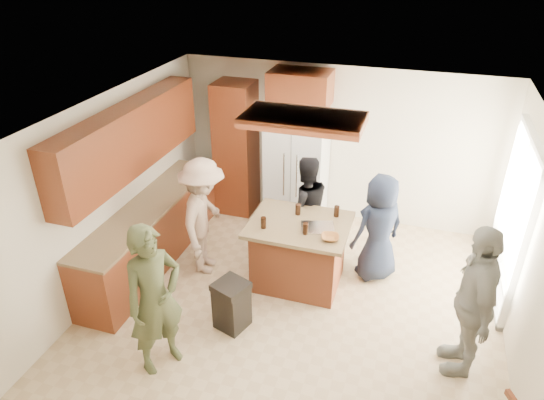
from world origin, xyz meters
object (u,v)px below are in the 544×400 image
(person_behind_right, at_px, (379,228))
(person_behind_left, at_px, (305,208))
(person_side_right, at_px, (473,301))
(kitchen_island, at_px, (298,253))
(person_front_left, at_px, (155,300))
(refrigerator, at_px, (297,170))
(trash_bin, at_px, (232,305))
(person_counter, at_px, (204,217))

(person_behind_right, bearing_deg, person_behind_left, -53.42)
(person_behind_left, distance_m, person_side_right, 2.66)
(person_side_right, xyz_separation_m, kitchen_island, (-2.06, 0.88, -0.42))
(person_behind_right, height_order, person_side_right, person_side_right)
(person_front_left, xyz_separation_m, person_behind_right, (2.02, 2.28, -0.11))
(refrigerator, distance_m, trash_bin, 2.71)
(person_counter, distance_m, trash_bin, 1.34)
(person_behind_left, relative_size, trash_bin, 2.46)
(person_front_left, relative_size, person_side_right, 0.98)
(person_side_right, distance_m, person_counter, 3.45)
(person_front_left, xyz_separation_m, refrigerator, (0.60, 3.40, 0.03))
(person_front_left, height_order, refrigerator, refrigerator)
(kitchen_island, xyz_separation_m, trash_bin, (-0.53, -1.06, -0.16))
(person_behind_left, bearing_deg, refrigerator, -100.85)
(person_front_left, height_order, person_counter, person_front_left)
(person_side_right, bearing_deg, trash_bin, -92.79)
(person_front_left, bearing_deg, refrigerator, 19.90)
(person_behind_right, height_order, person_counter, person_counter)
(trash_bin, bearing_deg, person_counter, 128.30)
(person_side_right, height_order, trash_bin, person_side_right)
(kitchen_island, relative_size, trash_bin, 2.03)
(person_counter, bearing_deg, trash_bin, -150.46)
(person_side_right, bearing_deg, refrigerator, -141.15)
(person_behind_left, xyz_separation_m, person_side_right, (2.16, -1.55, 0.12))
(refrigerator, height_order, trash_bin, refrigerator)
(person_counter, height_order, refrigerator, refrigerator)
(kitchen_island, bearing_deg, person_behind_left, 98.22)
(person_behind_left, bearing_deg, person_front_left, 36.40)
(person_behind_left, xyz_separation_m, person_counter, (-1.20, -0.76, 0.06))
(person_behind_right, relative_size, trash_bin, 2.42)
(refrigerator, bearing_deg, person_behind_right, -38.01)
(person_counter, bearing_deg, kitchen_island, -94.84)
(person_counter, distance_m, refrigerator, 1.87)
(refrigerator, xyz_separation_m, kitchen_island, (0.46, -1.58, -0.43))
(trash_bin, bearing_deg, kitchen_island, 63.35)
(person_behind_right, bearing_deg, kitchen_island, -16.70)
(person_counter, relative_size, refrigerator, 0.93)
(kitchen_island, bearing_deg, person_counter, -176.07)
(person_behind_left, xyz_separation_m, kitchen_island, (0.10, -0.67, -0.30))
(person_behind_right, relative_size, person_side_right, 0.86)
(person_behind_right, bearing_deg, person_front_left, 6.23)
(trash_bin, bearing_deg, person_side_right, 4.07)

